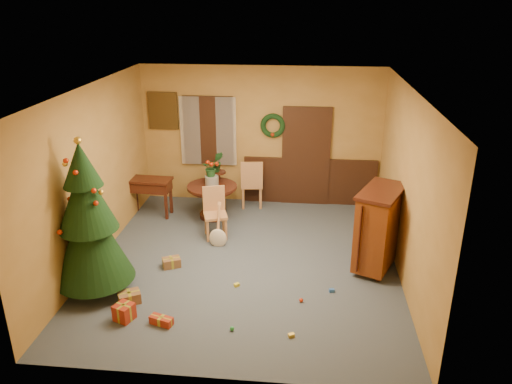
# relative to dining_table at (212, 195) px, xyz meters

# --- Properties ---
(room_envelope) EXTENTS (5.50, 5.50, 5.50)m
(room_envelope) POSITION_rel_dining_table_xyz_m (1.09, 0.94, 0.64)
(room_envelope) COLOR #343E4C
(room_envelope) RESTS_ON ground
(dining_table) EXTENTS (0.99, 0.99, 0.68)m
(dining_table) POSITION_rel_dining_table_xyz_m (0.00, 0.00, 0.00)
(dining_table) COLOR black
(dining_table) RESTS_ON floor
(urn) EXTENTS (0.27, 0.27, 0.20)m
(urn) POSITION_rel_dining_table_xyz_m (0.00, 0.00, 0.30)
(urn) COLOR slate
(urn) RESTS_ON dining_table
(centerpiece_plant) EXTENTS (0.32, 0.28, 0.36)m
(centerpiece_plant) POSITION_rel_dining_table_xyz_m (0.00, 0.00, 0.58)
(centerpiece_plant) COLOR #1E4C23
(centerpiece_plant) RESTS_ON urn
(chair_near) EXTENTS (0.51, 0.51, 0.94)m
(chair_near) POSITION_rel_dining_table_xyz_m (0.20, -0.80, 0.03)
(chair_near) COLOR #9C6E3E
(chair_near) RESTS_ON floor
(chair_far) EXTENTS (0.50, 0.50, 1.04)m
(chair_far) POSITION_rel_dining_table_xyz_m (0.73, 0.59, 0.08)
(chair_far) COLOR #9C6E3E
(chair_far) RESTS_ON floor
(guitar) EXTENTS (0.46, 0.56, 0.73)m
(guitar) POSITION_rel_dining_table_xyz_m (0.32, -1.22, -0.10)
(guitar) COLOR beige
(guitar) RESTS_ON floor
(plant_stand) EXTENTS (0.33, 0.33, 0.85)m
(plant_stand) POSITION_rel_dining_table_xyz_m (0.06, 0.37, 0.05)
(plant_stand) COLOR black
(plant_stand) RESTS_ON floor
(stand_plant) EXTENTS (0.26, 0.22, 0.42)m
(stand_plant) POSITION_rel_dining_table_xyz_m (0.06, 0.37, 0.59)
(stand_plant) COLOR #19471E
(stand_plant) RESTS_ON plant_stand
(christmas_tree) EXTENTS (1.17, 1.17, 2.41)m
(christmas_tree) POSITION_rel_dining_table_xyz_m (-1.27, -2.83, 0.67)
(christmas_tree) COLOR #382111
(christmas_tree) RESTS_ON floor
(writing_desk) EXTENTS (0.90, 0.48, 0.78)m
(writing_desk) POSITION_rel_dining_table_xyz_m (-1.27, -0.01, 0.11)
(writing_desk) COLOR black
(writing_desk) RESTS_ON floor
(sideboard) EXTENTS (0.96, 1.21, 1.38)m
(sideboard) POSITION_rel_dining_table_xyz_m (3.03, -1.70, 0.26)
(sideboard) COLOR #501D09
(sideboard) RESTS_ON floor
(gift_a) EXTENTS (0.38, 0.35, 0.17)m
(gift_a) POSITION_rel_dining_table_xyz_m (-0.67, -3.10, -0.40)
(gift_a) COLOR brown
(gift_a) RESTS_ON floor
(gift_b) EXTENTS (0.31, 0.31, 0.24)m
(gift_b) POSITION_rel_dining_table_xyz_m (-0.60, -3.51, -0.36)
(gift_b) COLOR #9B2A14
(gift_b) RESTS_ON floor
(gift_c) EXTENTS (0.34, 0.30, 0.16)m
(gift_c) POSITION_rel_dining_table_xyz_m (-0.32, -2.03, -0.40)
(gift_c) COLOR brown
(gift_c) RESTS_ON floor
(gift_d) EXTENTS (0.35, 0.22, 0.12)m
(gift_d) POSITION_rel_dining_table_xyz_m (-0.06, -3.56, -0.42)
(gift_d) COLOR #9B2A14
(gift_d) RESTS_ON floor
(toy_a) EXTENTS (0.09, 0.07, 0.05)m
(toy_a) POSITION_rel_dining_table_xyz_m (2.29, -2.53, -0.45)
(toy_a) COLOR #295BB5
(toy_a) RESTS_ON floor
(toy_b) EXTENTS (0.06, 0.06, 0.06)m
(toy_b) POSITION_rel_dining_table_xyz_m (0.92, -3.61, -0.45)
(toy_b) COLOR #279043
(toy_b) RESTS_ON floor
(toy_c) EXTENTS (0.09, 0.09, 0.05)m
(toy_c) POSITION_rel_dining_table_xyz_m (0.83, -2.52, -0.45)
(toy_c) COLOR yellow
(toy_c) RESTS_ON floor
(toy_d) EXTENTS (0.06, 0.06, 0.06)m
(toy_d) POSITION_rel_dining_table_xyz_m (1.83, -2.84, -0.45)
(toy_d) COLOR red
(toy_d) RESTS_ON floor
(toy_e) EXTENTS (0.09, 0.08, 0.05)m
(toy_e) POSITION_rel_dining_table_xyz_m (1.72, -3.66, -0.45)
(toy_e) COLOR gold
(toy_e) RESTS_ON floor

